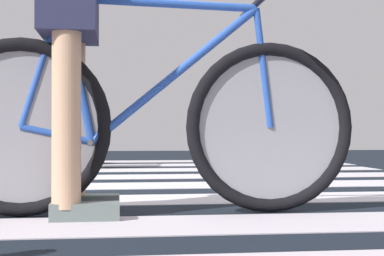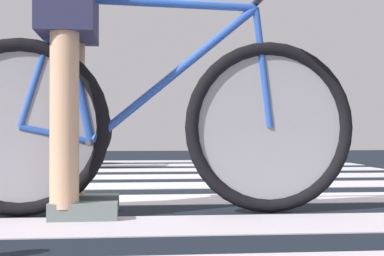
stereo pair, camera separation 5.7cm
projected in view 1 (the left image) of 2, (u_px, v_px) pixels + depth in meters
ground at (71, 188)px, 3.56m from camera, size 18.00×14.00×0.02m
crosswalk_markings at (73, 187)px, 3.53m from camera, size 5.44×6.54×0.00m
bicycle_1_of_2 at (148, 120)px, 2.34m from camera, size 1.74×0.52×0.93m
cyclist_1_of_2 at (71, 56)px, 2.30m from camera, size 0.31×0.41×1.00m
bicycle_2_of_2 at (14, 127)px, 5.34m from camera, size 1.71×0.56×0.93m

